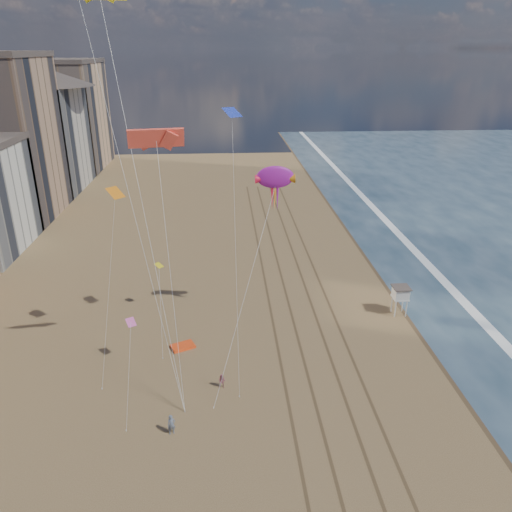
{
  "coord_description": "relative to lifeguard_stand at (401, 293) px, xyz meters",
  "views": [
    {
      "loc": [
        -6.47,
        -21.5,
        29.36
      ],
      "look_at": [
        -3.34,
        26.0,
        9.5
      ],
      "focal_mm": 35.0,
      "sensor_mm": 36.0,
      "label": 1
    }
  ],
  "objects": [
    {
      "name": "grounded_kite",
      "position": [
        -25.21,
        -5.6,
        -2.63
      ],
      "size": [
        2.82,
        2.39,
        0.27
      ],
      "primitive_type": "cube",
      "rotation": [
        0.0,
        0.0,
        0.42
      ],
      "color": "#FF4515",
      "rests_on": "ground"
    },
    {
      "name": "foam",
      "position": [
        9.25,
        10.36,
        -2.76
      ],
      "size": [
        260.0,
        260.0,
        0.0
      ],
      "primitive_type": "plane",
      "color": "white",
      "rests_on": "ground"
    },
    {
      "name": "lifeguard_stand",
      "position": [
        0.0,
        0.0,
        0.0
      ],
      "size": [
        1.99,
        1.99,
        3.59
      ],
      "color": "silver",
      "rests_on": "ground"
    },
    {
      "name": "show_kite",
      "position": [
        -15.18,
        -1.24,
        14.38
      ],
      "size": [
        5.43,
        7.64,
        22.66
      ],
      "color": "#9C1897",
      "rests_on": "ground"
    },
    {
      "name": "kite_flyer_b",
      "position": [
        -21.06,
        -12.7,
        -2.03
      ],
      "size": [
        0.79,
        0.66,
        1.46
      ],
      "primitive_type": "imported",
      "rotation": [
        0.0,
        0.0,
        -0.16
      ],
      "color": "#964C54",
      "rests_on": "ground"
    },
    {
      "name": "small_kites",
      "position": [
        -26.05,
        -5.13,
        13.53
      ],
      "size": [
        13.01,
        12.2,
        20.09
      ],
      "color": "#D653A2",
      "rests_on": "ground"
    },
    {
      "name": "wet_sand",
      "position": [
        5.05,
        10.36,
        -2.76
      ],
      "size": [
        260.0,
        260.0,
        0.0
      ],
      "primitive_type": "plane",
      "color": "#42301E",
      "rests_on": "ground"
    },
    {
      "name": "tracks",
      "position": [
        -11.4,
        0.36,
        -2.76
      ],
      "size": [
        7.68,
        120.0,
        0.01
      ],
      "color": "brown",
      "rests_on": "ground"
    },
    {
      "name": "kite_flyer_a",
      "position": [
        -25.21,
        -18.42,
        -1.86
      ],
      "size": [
        0.75,
        0.6,
        1.8
      ],
      "primitive_type": "imported",
      "rotation": [
        0.0,
        0.0,
        0.28
      ],
      "color": "slate",
      "rests_on": "ground"
    }
  ]
}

